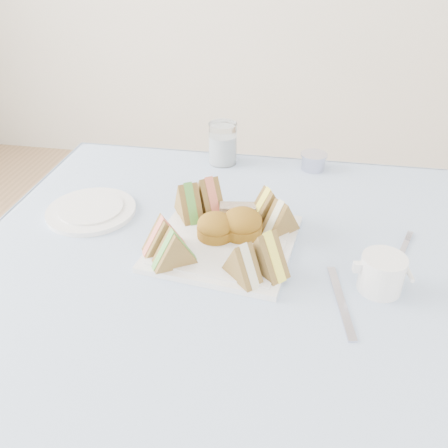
% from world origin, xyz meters
% --- Properties ---
extents(table, '(0.90, 0.90, 0.74)m').
position_xyz_m(table, '(0.00, 0.00, 0.37)').
color(table, brown).
rests_on(table, floor).
extents(tablecloth, '(1.02, 1.02, 0.01)m').
position_xyz_m(tablecloth, '(0.00, 0.00, 0.74)').
color(tablecloth, '#B5C8F5').
rests_on(tablecloth, table).
extents(serving_plate, '(0.30, 0.30, 0.01)m').
position_xyz_m(serving_plate, '(-0.02, 0.08, 0.75)').
color(serving_plate, white).
rests_on(serving_plate, tablecloth).
extents(sandwich_fl_a, '(0.09, 0.08, 0.07)m').
position_xyz_m(sandwich_fl_a, '(-0.12, 0.03, 0.80)').
color(sandwich_fl_a, olive).
rests_on(sandwich_fl_a, serving_plate).
extents(sandwich_fl_b, '(0.09, 0.08, 0.07)m').
position_xyz_m(sandwich_fl_b, '(-0.09, -0.01, 0.79)').
color(sandwich_fl_b, olive).
rests_on(sandwich_fl_b, serving_plate).
extents(sandwich_fr_a, '(0.10, 0.09, 0.08)m').
position_xyz_m(sandwich_fr_a, '(0.07, 0.01, 0.80)').
color(sandwich_fr_a, olive).
rests_on(sandwich_fr_a, serving_plate).
extents(sandwich_fr_b, '(0.08, 0.08, 0.07)m').
position_xyz_m(sandwich_fr_b, '(0.03, -0.02, 0.79)').
color(sandwich_fr_b, olive).
rests_on(sandwich_fr_b, serving_plate).
extents(sandwich_bl_a, '(0.08, 0.10, 0.08)m').
position_xyz_m(sandwich_bl_a, '(-0.11, 0.16, 0.80)').
color(sandwich_bl_a, olive).
rests_on(sandwich_bl_a, serving_plate).
extents(sandwich_bl_b, '(0.09, 0.10, 0.08)m').
position_xyz_m(sandwich_bl_b, '(-0.07, 0.19, 0.80)').
color(sandwich_bl_b, olive).
rests_on(sandwich_bl_b, serving_plate).
extents(sandwich_br_a, '(0.08, 0.08, 0.07)m').
position_xyz_m(sandwich_br_a, '(0.09, 0.13, 0.79)').
color(sandwich_br_a, olive).
rests_on(sandwich_br_a, serving_plate).
extents(sandwich_br_b, '(0.09, 0.08, 0.08)m').
position_xyz_m(sandwich_br_b, '(0.06, 0.17, 0.80)').
color(sandwich_br_b, olive).
rests_on(sandwich_br_b, serving_plate).
extents(scone_left, '(0.08, 0.08, 0.05)m').
position_xyz_m(scone_left, '(-0.04, 0.09, 0.78)').
color(scone_left, brown).
rests_on(scone_left, serving_plate).
extents(scone_right, '(0.09, 0.09, 0.05)m').
position_xyz_m(scone_right, '(0.01, 0.11, 0.78)').
color(scone_right, brown).
rests_on(scone_right, serving_plate).
extents(pastry_slice, '(0.08, 0.04, 0.04)m').
position_xyz_m(pastry_slice, '(-0.00, 0.16, 0.78)').
color(pastry_slice, tan).
rests_on(pastry_slice, serving_plate).
extents(side_plate, '(0.23, 0.23, 0.01)m').
position_xyz_m(side_plate, '(-0.33, 0.15, 0.75)').
color(side_plate, white).
rests_on(side_plate, tablecloth).
extents(water_glass, '(0.09, 0.09, 0.11)m').
position_xyz_m(water_glass, '(-0.09, 0.45, 0.80)').
color(water_glass, white).
rests_on(water_glass, tablecloth).
extents(tea_strainer, '(0.08, 0.08, 0.04)m').
position_xyz_m(tea_strainer, '(0.15, 0.46, 0.77)').
color(tea_strainer, '#AFADC2').
rests_on(tea_strainer, tablecloth).
extents(knife, '(0.05, 0.18, 0.00)m').
position_xyz_m(knife, '(0.20, -0.05, 0.75)').
color(knife, '#AFADC2').
rests_on(knife, tablecloth).
extents(fork, '(0.08, 0.19, 0.00)m').
position_xyz_m(fork, '(0.31, 0.07, 0.75)').
color(fork, '#AFADC2').
rests_on(fork, tablecloth).
extents(creamer_jug, '(0.09, 0.09, 0.07)m').
position_xyz_m(creamer_jug, '(0.27, 0.00, 0.78)').
color(creamer_jug, white).
rests_on(creamer_jug, tablecloth).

